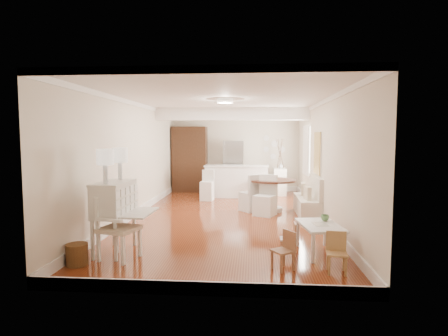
# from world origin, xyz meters

# --- Properties ---
(room) EXTENTS (9.00, 9.04, 2.82)m
(room) POSITION_xyz_m (0.04, 0.32, 1.98)
(room) COLOR brown
(room) RESTS_ON ground
(secretary_bureau) EXTENTS (0.98, 1.00, 1.21)m
(secretary_bureau) POSITION_xyz_m (-1.70, -2.88, 0.61)
(secretary_bureau) COLOR silver
(secretary_bureau) RESTS_ON ground
(gustavian_armchair) EXTENTS (0.73, 0.73, 1.02)m
(gustavian_armchair) POSITION_xyz_m (-1.50, -3.21, 0.51)
(gustavian_armchair) COLOR white
(gustavian_armchair) RESTS_ON ground
(wicker_basket) EXTENTS (0.42, 0.42, 0.33)m
(wicker_basket) POSITION_xyz_m (-2.05, -3.54, 0.16)
(wicker_basket) COLOR brown
(wicker_basket) RESTS_ON ground
(kids_table) EXTENTS (0.74, 1.08, 0.50)m
(kids_table) POSITION_xyz_m (1.75, -2.68, 0.25)
(kids_table) COLOR white
(kids_table) RESTS_ON ground
(kids_chair_a) EXTENTS (0.39, 0.39, 0.58)m
(kids_chair_a) POSITION_xyz_m (1.07, -3.50, 0.29)
(kids_chair_a) COLOR #9B6746
(kids_chair_a) RESTS_ON ground
(kids_chair_b) EXTENTS (0.27, 0.27, 0.54)m
(kids_chair_b) POSITION_xyz_m (1.22, -2.76, 0.27)
(kids_chair_b) COLOR #B97C54
(kids_chair_b) RESTS_ON ground
(kids_chair_c) EXTENTS (0.31, 0.31, 0.60)m
(kids_chair_c) POSITION_xyz_m (1.83, -3.58, 0.30)
(kids_chair_c) COLOR tan
(kids_chair_c) RESTS_ON ground
(banquette) EXTENTS (0.52, 1.60, 0.98)m
(banquette) POSITION_xyz_m (1.99, 0.50, 0.49)
(banquette) COLOR silver
(banquette) RESTS_ON ground
(dining_table) EXTENTS (1.31, 1.31, 0.84)m
(dining_table) POSITION_xyz_m (1.12, 0.84, 0.42)
(dining_table) COLOR #4C2518
(dining_table) RESTS_ON ground
(slip_chair_near) EXTENTS (0.64, 0.65, 1.00)m
(slip_chair_near) POSITION_xyz_m (0.93, 0.31, 0.50)
(slip_chair_near) COLOR white
(slip_chair_near) RESTS_ON ground
(slip_chair_far) EXTENTS (0.66, 0.67, 0.98)m
(slip_chair_far) POSITION_xyz_m (0.58, 0.84, 0.49)
(slip_chair_far) COLOR silver
(slip_chair_far) RESTS_ON ground
(breakfast_counter) EXTENTS (2.05, 0.65, 1.03)m
(breakfast_counter) POSITION_xyz_m (0.10, 3.10, 0.52)
(breakfast_counter) COLOR white
(breakfast_counter) RESTS_ON ground
(bar_stool_left) EXTENTS (0.41, 0.41, 0.93)m
(bar_stool_left) POSITION_xyz_m (-0.77, 2.37, 0.46)
(bar_stool_left) COLOR white
(bar_stool_left) RESTS_ON ground
(bar_stool_right) EXTENTS (0.41, 0.41, 0.93)m
(bar_stool_right) POSITION_xyz_m (0.66, 2.85, 0.47)
(bar_stool_right) COLOR white
(bar_stool_right) RESTS_ON ground
(pantry_cabinet) EXTENTS (1.20, 0.60, 2.30)m
(pantry_cabinet) POSITION_xyz_m (-1.60, 4.18, 1.15)
(pantry_cabinet) COLOR #381E11
(pantry_cabinet) RESTS_ON ground
(fridge) EXTENTS (0.75, 0.65, 1.80)m
(fridge) POSITION_xyz_m (0.30, 4.15, 0.90)
(fridge) COLOR silver
(fridge) RESTS_ON ground
(sideboard) EXTENTS (0.44, 0.94, 0.89)m
(sideboard) POSITION_xyz_m (1.54, 3.77, 0.44)
(sideboard) COLOR white
(sideboard) RESTS_ON ground
(pencil_cup) EXTENTS (0.17, 0.17, 0.11)m
(pencil_cup) POSITION_xyz_m (1.88, -2.44, 0.56)
(pencil_cup) COLOR #588F53
(pencil_cup) RESTS_ON kids_table
(branch_vase) EXTENTS (0.18, 0.18, 0.17)m
(branch_vase) POSITION_xyz_m (1.58, 3.77, 0.97)
(branch_vase) COLOR silver
(branch_vase) RESTS_ON sideboard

